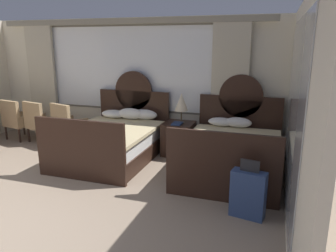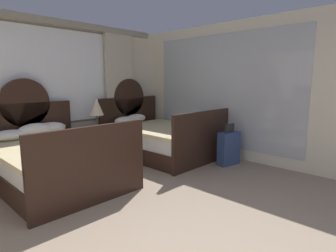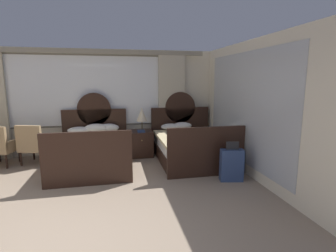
# 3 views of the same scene
# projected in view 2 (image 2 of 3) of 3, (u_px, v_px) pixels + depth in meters

# --- Properties ---
(wall_back_window) EXTENTS (6.63, 0.22, 2.70)m
(wall_back_window) POSITION_uv_depth(u_px,v_px,m) (10.00, 88.00, 4.72)
(wall_back_window) COLOR beige
(wall_back_window) RESTS_ON ground_plane
(wall_right_mirror) EXTENTS (0.08, 4.80, 2.70)m
(wall_right_mirror) POSITION_uv_depth(u_px,v_px,m) (235.00, 91.00, 5.50)
(wall_right_mirror) COLOR beige
(wall_right_mirror) RESTS_ON ground_plane
(bed_near_window) EXTENTS (1.61, 2.18, 1.60)m
(bed_near_window) POSITION_uv_depth(u_px,v_px,m) (54.00, 160.00, 4.24)
(bed_near_window) COLOR black
(bed_near_window) RESTS_ON ground_plane
(bed_near_mirror) EXTENTS (1.61, 2.18, 1.60)m
(bed_near_mirror) POSITION_uv_depth(u_px,v_px,m) (160.00, 139.00, 5.85)
(bed_near_mirror) COLOR black
(bed_near_mirror) RESTS_ON ground_plane
(nightstand_between_beds) EXTENTS (0.59, 0.61, 0.65)m
(nightstand_between_beds) POSITION_uv_depth(u_px,v_px,m) (97.00, 144.00, 5.48)
(nightstand_between_beds) COLOR black
(nightstand_between_beds) RESTS_ON ground_plane
(table_lamp_on_nightstand) EXTENTS (0.27, 0.27, 0.59)m
(table_lamp_on_nightstand) POSITION_uv_depth(u_px,v_px,m) (97.00, 107.00, 5.40)
(table_lamp_on_nightstand) COLOR brown
(table_lamp_on_nightstand) RESTS_ON nightstand_between_beds
(book_on_nightstand) EXTENTS (0.18, 0.26, 0.03)m
(book_on_nightstand) POSITION_uv_depth(u_px,v_px,m) (100.00, 128.00, 5.35)
(book_on_nightstand) COLOR navy
(book_on_nightstand) RESTS_ON nightstand_between_beds
(suitcase_on_floor) EXTENTS (0.46, 0.26, 0.78)m
(suitcase_on_floor) POSITION_uv_depth(u_px,v_px,m) (229.00, 148.00, 5.18)
(suitcase_on_floor) COLOR navy
(suitcase_on_floor) RESTS_ON ground_plane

